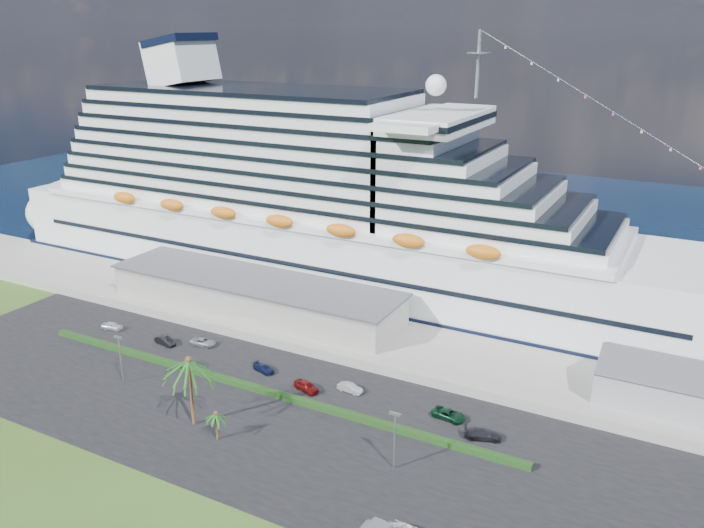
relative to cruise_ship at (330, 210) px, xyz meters
The scene contains 20 objects.
ground 69.56m from the cruise_ship, 71.40° to the right, with size 420.00×420.00×0.00m, color #374E1A.
asphalt_lot 59.58m from the cruise_ship, 67.89° to the right, with size 140.00×38.00×0.12m, color black.
wharf 35.90m from the cruise_ship, 48.10° to the right, with size 240.00×20.00×1.80m, color gray.
water 71.40m from the cruise_ship, 71.93° to the left, with size 420.00×160.00×0.02m, color black.
cruise_ship is the anchor object (origin of this frame).
terminal_building 26.92m from the cruise_ship, 98.22° to the right, with size 61.00×15.00×6.30m.
port_shed 78.32m from the cruise_ship, 18.08° to the right, with size 24.00×12.31×7.37m.
hedge 52.41m from the cruise_ship, 74.26° to the right, with size 88.00×1.10×0.90m, color black.
lamp_post_left 57.50m from the cruise_ship, 96.59° to the right, with size 1.60×0.35×8.27m.
lamp_post_right 70.64m from the cruise_ship, 53.44° to the right, with size 1.60×0.35×8.27m.
palm_tall 61.56m from the cruise_ship, 79.12° to the right, with size 8.82×8.82×11.13m.
palm_short 65.13m from the cruise_ship, 74.52° to the right, with size 3.53×3.53×4.56m.
parked_car_0 50.63m from the cruise_ship, 119.58° to the right, with size 1.69×4.19×1.43m, color silver.
parked_car_1 46.15m from the cruise_ship, 103.78° to the right, with size 1.55×4.45×1.46m, color black.
parked_car_2 42.42m from the cruise_ship, 95.97° to the right, with size 2.15×4.67×1.30m, color gray.
parked_car_3 46.50m from the cruise_ship, 75.00° to the right, with size 1.73×4.27×1.24m, color #11183B.
parked_car_4 51.42m from the cruise_ship, 64.68° to the right, with size 1.86×4.63×1.58m, color #640D0E.
parked_car_5 51.89m from the cruise_ship, 56.69° to the right, with size 1.44×4.12×1.36m, color #989B9E.
parked_car_6 62.21m from the cruise_ship, 43.48° to the right, with size 2.33×5.06×1.40m, color black.
parked_car_7 68.21m from the cruise_ship, 41.57° to the right, with size 2.11×5.19×1.51m, color black.
Camera 1 is at (50.69, -61.26, 54.64)m, focal length 35.00 mm.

